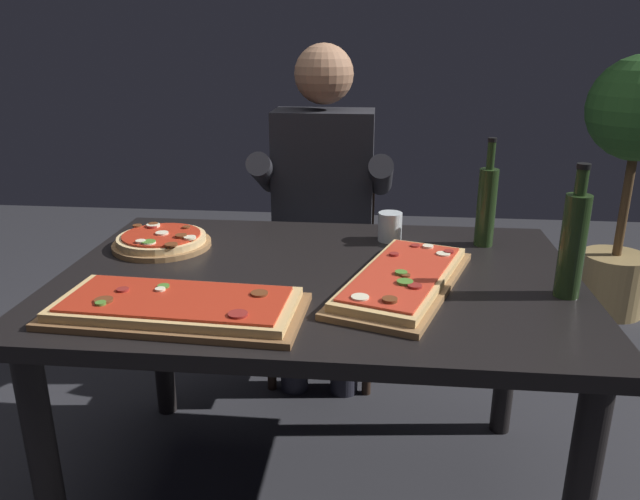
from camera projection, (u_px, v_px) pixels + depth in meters
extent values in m
plane|color=#2D2D33|center=(318.00, 494.00, 1.91)|extent=(6.40, 6.40, 0.00)
cube|color=black|center=(318.00, 280.00, 1.68)|extent=(1.40, 0.96, 0.04)
cylinder|color=black|center=(46.00, 475.00, 1.48)|extent=(0.07, 0.07, 0.70)
cylinder|color=black|center=(160.00, 327.00, 2.23)|extent=(0.07, 0.07, 0.70)
cylinder|color=black|center=(509.00, 343.00, 2.12)|extent=(0.07, 0.07, 0.70)
cube|color=brown|center=(178.00, 311.00, 1.42)|extent=(0.60, 0.30, 0.02)
cube|color=#DBB270|center=(177.00, 304.00, 1.41)|extent=(0.56, 0.27, 0.02)
cube|color=#B72D19|center=(177.00, 299.00, 1.41)|extent=(0.51, 0.24, 0.01)
cylinder|color=#4C7F2D|center=(101.00, 303.00, 1.37)|extent=(0.02, 0.02, 0.01)
cylinder|color=beige|center=(160.00, 289.00, 1.45)|extent=(0.02, 0.02, 0.01)
cylinder|color=maroon|center=(238.00, 314.00, 1.32)|extent=(0.04, 0.04, 0.01)
cylinder|color=maroon|center=(123.00, 290.00, 1.45)|extent=(0.03, 0.03, 0.01)
cylinder|color=brown|center=(259.00, 293.00, 1.43)|extent=(0.04, 0.04, 0.01)
cylinder|color=#4C7F2D|center=(163.00, 286.00, 1.47)|extent=(0.03, 0.03, 0.00)
cylinder|color=brown|center=(104.00, 300.00, 1.39)|extent=(0.04, 0.04, 0.01)
cube|color=olive|center=(403.00, 283.00, 1.58)|extent=(0.41, 0.60, 0.02)
cube|color=#DBB270|center=(403.00, 277.00, 1.58)|extent=(0.36, 0.56, 0.02)
cube|color=red|center=(403.00, 272.00, 1.57)|extent=(0.33, 0.51, 0.01)
cylinder|color=#4C7F2D|center=(405.00, 282.00, 1.49)|extent=(0.04, 0.04, 0.01)
cylinder|color=maroon|center=(394.00, 254.00, 1.68)|extent=(0.03, 0.03, 0.01)
cylinder|color=maroon|center=(415.00, 286.00, 1.47)|extent=(0.03, 0.03, 0.01)
cylinder|color=maroon|center=(449.00, 252.00, 1.70)|extent=(0.03, 0.03, 0.01)
cylinder|color=beige|center=(360.00, 297.00, 1.41)|extent=(0.04, 0.04, 0.00)
cylinder|color=maroon|center=(415.00, 246.00, 1.75)|extent=(0.03, 0.03, 0.00)
cylinder|color=brown|center=(390.00, 300.00, 1.39)|extent=(0.04, 0.04, 0.01)
cylinder|color=beige|center=(428.00, 246.00, 1.75)|extent=(0.03, 0.03, 0.01)
cylinder|color=#4C7F2D|center=(401.00, 273.00, 1.55)|extent=(0.03, 0.03, 0.01)
cylinder|color=brown|center=(406.00, 275.00, 1.53)|extent=(0.02, 0.02, 0.01)
cylinder|color=beige|center=(443.00, 254.00, 1.69)|extent=(0.04, 0.04, 0.00)
cylinder|color=olive|center=(162.00, 244.00, 1.88)|extent=(0.30, 0.30, 0.02)
cylinder|color=#E5C184|center=(162.00, 239.00, 1.87)|extent=(0.27, 0.27, 0.02)
cylinder|color=#B72D19|center=(161.00, 235.00, 1.87)|extent=(0.24, 0.24, 0.01)
cylinder|color=#4C7F2D|center=(148.00, 242.00, 1.78)|extent=(0.04, 0.04, 0.01)
cylinder|color=brown|center=(181.00, 236.00, 1.83)|extent=(0.04, 0.04, 0.01)
cylinder|color=beige|center=(141.00, 241.00, 1.79)|extent=(0.03, 0.03, 0.01)
cylinder|color=beige|center=(162.00, 233.00, 1.86)|extent=(0.04, 0.04, 0.01)
cylinder|color=beige|center=(149.00, 243.00, 1.78)|extent=(0.04, 0.04, 0.00)
cylinder|color=beige|center=(190.00, 238.00, 1.82)|extent=(0.04, 0.04, 0.01)
cylinder|color=brown|center=(186.00, 227.00, 1.92)|extent=(0.02, 0.02, 0.01)
cylinder|color=brown|center=(153.00, 224.00, 1.95)|extent=(0.03, 0.03, 0.01)
cylinder|color=beige|center=(153.00, 225.00, 1.94)|extent=(0.04, 0.04, 0.01)
cylinder|color=maroon|center=(152.00, 227.00, 1.93)|extent=(0.03, 0.03, 0.01)
cylinder|color=brown|center=(137.00, 226.00, 1.94)|extent=(0.03, 0.03, 0.01)
cylinder|color=brown|center=(171.00, 245.00, 1.76)|extent=(0.04, 0.04, 0.00)
cylinder|color=#233819|center=(572.00, 247.00, 1.48)|extent=(0.06, 0.06, 0.26)
cylinder|color=#233819|center=(582.00, 182.00, 1.43)|extent=(0.03, 0.03, 0.06)
cylinder|color=black|center=(584.00, 166.00, 1.42)|extent=(0.03, 0.03, 0.01)
cylinder|color=#233819|center=(486.00, 208.00, 1.86)|extent=(0.06, 0.06, 0.24)
cylinder|color=#233819|center=(491.00, 156.00, 1.81)|extent=(0.02, 0.02, 0.08)
cylinder|color=black|center=(492.00, 140.00, 1.79)|extent=(0.03, 0.03, 0.01)
cylinder|color=silver|center=(390.00, 227.00, 1.92)|extent=(0.07, 0.07, 0.09)
cube|color=black|center=(323.00, 274.00, 2.51)|extent=(0.44, 0.44, 0.04)
cube|color=black|center=(328.00, 207.00, 2.62)|extent=(0.40, 0.04, 0.42)
cylinder|color=black|center=(271.00, 343.00, 2.42)|extent=(0.04, 0.04, 0.41)
cylinder|color=black|center=(367.00, 348.00, 2.39)|extent=(0.04, 0.04, 0.41)
cylinder|color=black|center=(286.00, 304.00, 2.78)|extent=(0.04, 0.04, 0.41)
cylinder|color=black|center=(370.00, 307.00, 2.74)|extent=(0.04, 0.04, 0.41)
cylinder|color=#23232D|center=(294.00, 338.00, 2.42)|extent=(0.11, 0.11, 0.45)
cylinder|color=#23232D|center=(344.00, 341.00, 2.40)|extent=(0.11, 0.11, 0.45)
cube|color=#23232D|center=(321.00, 264.00, 2.39)|extent=(0.34, 0.40, 0.12)
cube|color=#232328|center=(324.00, 178.00, 2.38)|extent=(0.38, 0.22, 0.52)
sphere|color=#A37556|center=(324.00, 74.00, 2.25)|extent=(0.22, 0.22, 0.22)
cylinder|color=#232328|center=(265.00, 173.00, 2.34)|extent=(0.09, 0.31, 0.21)
cylinder|color=#232328|center=(381.00, 176.00, 2.30)|extent=(0.09, 0.31, 0.21)
cylinder|color=tan|center=(612.00, 283.00, 3.14)|extent=(0.32, 0.32, 0.31)
cylinder|color=brown|center=(625.00, 204.00, 3.00)|extent=(0.04, 0.04, 0.53)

